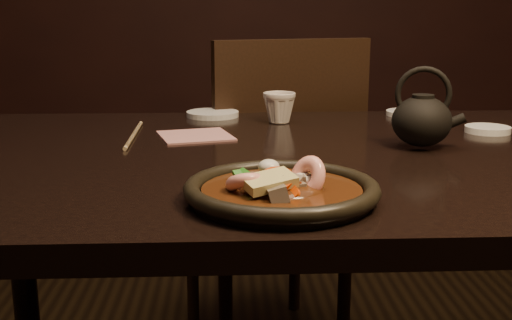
{
  "coord_description": "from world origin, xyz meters",
  "views": [
    {
      "loc": [
        -0.22,
        -1.11,
        1.0
      ],
      "look_at": [
        -0.18,
        -0.28,
        0.8
      ],
      "focal_mm": 45.0,
      "sensor_mm": 36.0,
      "label": 1
    }
  ],
  "objects_px": {
    "chair": "(274,190)",
    "tea_cup": "(279,107)",
    "plate": "(282,191)",
    "table": "(349,192)",
    "teapot": "(422,118)"
  },
  "relations": [
    {
      "from": "table",
      "to": "teapot",
      "type": "bearing_deg",
      "value": 7.75
    },
    {
      "from": "tea_cup",
      "to": "teapot",
      "type": "distance_m",
      "value": 0.36
    },
    {
      "from": "teapot",
      "to": "tea_cup",
      "type": "bearing_deg",
      "value": 144.49
    },
    {
      "from": "chair",
      "to": "tea_cup",
      "type": "bearing_deg",
      "value": 70.34
    },
    {
      "from": "teapot",
      "to": "chair",
      "type": "bearing_deg",
      "value": 124.69
    },
    {
      "from": "tea_cup",
      "to": "table",
      "type": "bearing_deg",
      "value": -70.53
    },
    {
      "from": "table",
      "to": "chair",
      "type": "height_order",
      "value": "chair"
    },
    {
      "from": "chair",
      "to": "teapot",
      "type": "xyz_separation_m",
      "value": [
        0.22,
        -0.59,
        0.3
      ]
    },
    {
      "from": "table",
      "to": "plate",
      "type": "relative_size",
      "value": 6.15
    },
    {
      "from": "tea_cup",
      "to": "teapot",
      "type": "xyz_separation_m",
      "value": [
        0.24,
        -0.28,
        0.02
      ]
    },
    {
      "from": "plate",
      "to": "tea_cup",
      "type": "relative_size",
      "value": 3.56
    },
    {
      "from": "plate",
      "to": "tea_cup",
      "type": "height_order",
      "value": "tea_cup"
    },
    {
      "from": "tea_cup",
      "to": "teapot",
      "type": "bearing_deg",
      "value": -49.5
    },
    {
      "from": "table",
      "to": "plate",
      "type": "height_order",
      "value": "plate"
    },
    {
      "from": "chair",
      "to": "plate",
      "type": "distance_m",
      "value": 0.95
    }
  ]
}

